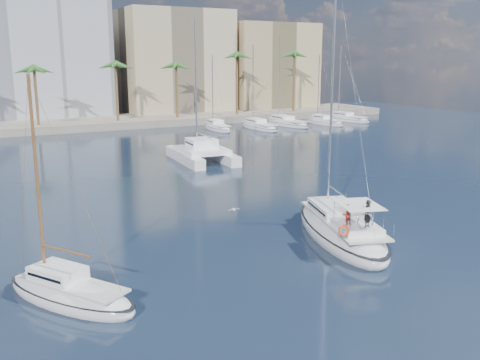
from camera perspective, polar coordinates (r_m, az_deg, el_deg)
ground at (r=35.15m, az=1.39°, el=-5.61°), size 160.00×160.00×0.00m
quay at (r=92.10m, az=-17.68°, el=5.70°), size 120.00×14.00×1.20m
building_beige at (r=106.21m, az=-7.00°, el=12.17°), size 20.00×14.00×20.00m
building_tan_right at (r=113.26m, az=3.07°, el=11.78°), size 18.00×12.00×18.00m
palm_centre at (r=87.57m, az=-17.62°, el=11.73°), size 3.60×3.60×12.30m
palm_right at (r=99.70m, az=2.38°, el=12.38°), size 3.60×3.60×12.30m
main_sloop at (r=34.54m, az=10.68°, el=-5.24°), size 7.15×12.46×17.63m
small_sloop at (r=26.75m, az=-17.74°, el=-11.43°), size 6.14×7.85×11.11m
catamaran at (r=59.20m, az=-4.08°, el=3.08°), size 5.99×10.77×15.37m
seagull at (r=37.51m, az=-0.67°, el=-3.16°), size 0.95×0.41×0.18m
moored_yacht_a at (r=85.02m, az=-2.44°, el=5.34°), size 3.37×9.52×11.90m
moored_yacht_b at (r=86.28m, az=2.05°, el=5.45°), size 3.32×10.83×13.72m
moored_yacht_c at (r=91.34m, az=4.97°, el=5.83°), size 3.98×12.33×15.54m
moored_yacht_d at (r=93.43m, az=9.01°, el=5.88°), size 3.52×9.55×11.90m
moored_yacht_e at (r=98.98m, az=11.34°, el=6.17°), size 4.61×11.11×13.72m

